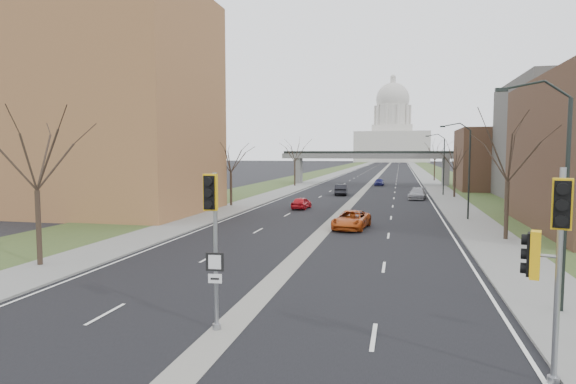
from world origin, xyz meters
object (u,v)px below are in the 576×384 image
at_px(car_left_far, 341,190).
at_px(car_right_near, 351,220).
at_px(signal_pole_right, 550,245).
at_px(car_left_near, 301,203).
at_px(signal_pole_median, 213,222).
at_px(car_right_far, 379,182).
at_px(car_right_mid, 417,194).

xyz_separation_m(car_left_far, car_right_near, (4.52, -30.86, -0.06)).
bearing_deg(car_right_near, car_left_far, 105.22).
relative_size(signal_pole_right, car_left_far, 1.20).
height_order(car_left_near, car_right_near, car_right_near).
bearing_deg(signal_pole_median, car_left_far, 86.71).
distance_m(car_right_near, car_right_far, 52.42).
distance_m(signal_pole_median, signal_pole_right, 9.96).
distance_m(car_left_far, car_right_far, 22.03).
bearing_deg(car_right_mid, car_left_far, 166.20).
xyz_separation_m(signal_pole_right, car_left_near, (-14.22, 37.77, -3.10)).
bearing_deg(car_left_near, car_left_far, -92.79).
xyz_separation_m(signal_pole_right, car_right_mid, (-1.51, 51.97, -3.01)).
distance_m(signal_pole_median, car_right_mid, 51.21).
relative_size(signal_pole_right, car_right_far, 1.43).
bearing_deg(car_left_far, car_right_mid, 155.10).
xyz_separation_m(car_right_near, car_right_mid, (6.03, 26.81, 0.01)).
bearing_deg(signal_pole_median, car_right_far, 82.64).
bearing_deg(car_right_mid, signal_pole_right, -81.11).
bearing_deg(car_left_near, signal_pole_median, 100.85).
distance_m(car_right_mid, car_right_far, 26.31).
bearing_deg(signal_pole_right, car_left_far, 118.00).
xyz_separation_m(car_left_near, car_right_near, (6.68, -12.60, 0.07)).
distance_m(signal_pole_right, car_left_near, 40.47).
xyz_separation_m(signal_pole_median, car_right_near, (2.30, 23.63, -3.06)).
height_order(car_right_near, car_right_mid, car_right_mid).
distance_m(car_left_near, car_left_far, 18.39).
relative_size(car_left_near, car_right_near, 0.73).
xyz_separation_m(signal_pole_median, car_left_far, (-2.22, 54.49, -3.01)).
height_order(signal_pole_median, signal_pole_right, signal_pole_right).
distance_m(signal_pole_right, car_left_far, 57.39).
relative_size(signal_pole_median, car_left_near, 1.41).
xyz_separation_m(car_left_far, car_right_mid, (10.55, -4.06, -0.04)).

